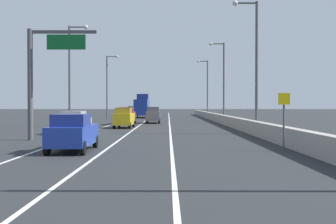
{
  "coord_description": "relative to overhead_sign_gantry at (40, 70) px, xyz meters",
  "views": [
    {
      "loc": [
        1.31,
        -2.42,
        2.4
      ],
      "look_at": [
        1.41,
        45.38,
        1.55
      ],
      "focal_mm": 44.43,
      "sensor_mm": 36.0,
      "label": 1
    }
  ],
  "objects": [
    {
      "name": "ground_plane",
      "position": [
        7.26,
        38.41,
        -4.73
      ],
      "size": [
        320.0,
        320.0,
        0.0
      ],
      "primitive_type": "plane",
      "color": "#26282B"
    },
    {
      "name": "lane_stripe_left",
      "position": [
        1.76,
        29.41,
        -4.73
      ],
      "size": [
        0.16,
        130.0,
        0.0
      ],
      "primitive_type": "cube",
      "color": "silver",
      "rests_on": "ground_plane"
    },
    {
      "name": "lane_stripe_center",
      "position": [
        5.26,
        29.41,
        -4.73
      ],
      "size": [
        0.16,
        130.0,
        0.0
      ],
      "primitive_type": "cube",
      "color": "silver",
      "rests_on": "ground_plane"
    },
    {
      "name": "lane_stripe_right",
      "position": [
        8.76,
        29.41,
        -4.73
      ],
      "size": [
        0.16,
        130.0,
        0.0
      ],
      "primitive_type": "cube",
      "color": "silver",
      "rests_on": "ground_plane"
    },
    {
      "name": "jersey_barrier_right",
      "position": [
        15.44,
        14.41,
        -4.18
      ],
      "size": [
        0.6,
        120.0,
        1.1
      ],
      "primitive_type": "cube",
      "color": "#9E998E",
      "rests_on": "ground_plane"
    },
    {
      "name": "overhead_sign_gantry",
      "position": [
        0.0,
        0.0,
        0.0
      ],
      "size": [
        4.68,
        0.36,
        7.5
      ],
      "color": "#47474C",
      "rests_on": "ground_plane"
    },
    {
      "name": "speed_advisory_sign",
      "position": [
        14.54,
        -6.63,
        -2.96
      ],
      "size": [
        0.6,
        0.11,
        3.0
      ],
      "color": "#4C4C51",
      "rests_on": "ground_plane"
    },
    {
      "name": "lamp_post_right_second",
      "position": [
        15.64,
        6.29,
        1.52
      ],
      "size": [
        2.14,
        0.44,
        10.98
      ],
      "color": "#4C4C51",
      "rests_on": "ground_plane"
    },
    {
      "name": "lamp_post_right_third",
      "position": [
        16.02,
        29.2,
        1.52
      ],
      "size": [
        2.14,
        0.44,
        10.98
      ],
      "color": "#4C4C51",
      "rests_on": "ground_plane"
    },
    {
      "name": "lamp_post_right_fourth",
      "position": [
        15.95,
        52.1,
        1.52
      ],
      "size": [
        2.14,
        0.44,
        10.98
      ],
      "color": "#4C4C51",
      "rests_on": "ground_plane"
    },
    {
      "name": "lamp_post_left_mid",
      "position": [
        -1.85,
        16.88,
        1.52
      ],
      "size": [
        2.14,
        0.44,
        10.98
      ],
      "color": "#4C4C51",
      "rests_on": "ground_plane"
    },
    {
      "name": "lamp_post_left_far",
      "position": [
        -1.84,
        44.36,
        1.52
      ],
      "size": [
        2.14,
        0.44,
        10.98
      ],
      "color": "#4C4C51",
      "rests_on": "ground_plane"
    },
    {
      "name": "car_green_0",
      "position": [
        0.56,
        64.27,
        -3.71
      ],
      "size": [
        2.08,
        4.48,
        2.04
      ],
      "color": "#196033",
      "rests_on": "ground_plane"
    },
    {
      "name": "car_gray_1",
      "position": [
        6.64,
        25.73,
        -3.67
      ],
      "size": [
        1.82,
        4.65,
        2.12
      ],
      "color": "slate",
      "rests_on": "ground_plane"
    },
    {
      "name": "car_white_2",
      "position": [
        0.87,
        6.22,
        -3.79
      ],
      "size": [
        1.97,
        4.55,
        1.87
      ],
      "color": "white",
      "rests_on": "ground_plane"
    },
    {
      "name": "car_red_3",
      "position": [
        3.54,
        22.38,
        -3.68
      ],
      "size": [
        1.97,
        4.64,
        2.1
      ],
      "color": "red",
      "rests_on": "ground_plane"
    },
    {
      "name": "car_blue_4",
      "position": [
        3.68,
        -6.75,
        -3.77
      ],
      "size": [
        1.94,
        4.43,
        1.92
      ],
      "color": "#1E389E",
      "rests_on": "ground_plane"
    },
    {
      "name": "car_yellow_5",
      "position": [
        4.05,
        14.59,
        -3.69
      ],
      "size": [
        1.92,
        4.09,
        2.1
      ],
      "color": "gold",
      "rests_on": "ground_plane"
    },
    {
      "name": "box_truck",
      "position": [
        3.76,
        48.67,
        -2.71
      ],
      "size": [
        2.49,
        9.09,
        4.41
      ],
      "color": "navy",
      "rests_on": "ground_plane"
    }
  ]
}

